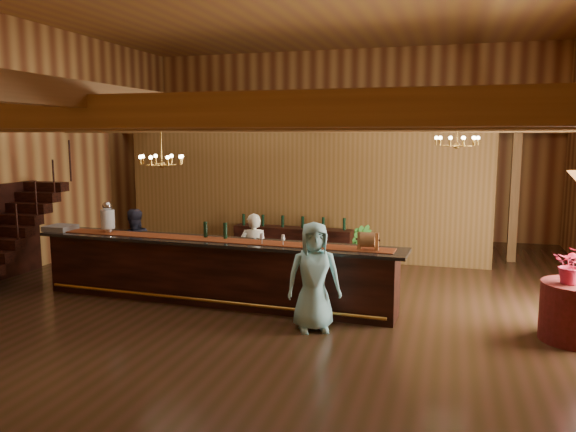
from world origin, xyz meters
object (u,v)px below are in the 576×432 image
(backbar_shelf, at_px, (293,244))
(bartender, at_px, (254,253))
(beverage_dispenser, at_px, (108,218))
(staff_second, at_px, (134,247))
(round_table, at_px, (576,312))
(raffle_drum, at_px, (368,240))
(floor_plant, at_px, (357,249))
(tasting_bar, at_px, (213,271))
(chandelier_right, at_px, (457,141))
(guest, at_px, (314,277))
(chandelier_left, at_px, (162,160))

(backbar_shelf, distance_m, bartender, 2.82)
(beverage_dispenser, bearing_deg, staff_second, 61.80)
(backbar_shelf, distance_m, round_table, 6.73)
(staff_second, bearing_deg, raffle_drum, 130.86)
(raffle_drum, bearing_deg, beverage_dispenser, 176.23)
(raffle_drum, distance_m, floor_plant, 3.12)
(tasting_bar, relative_size, beverage_dispenser, 11.56)
(raffle_drum, bearing_deg, backbar_shelf, 121.43)
(beverage_dispenser, bearing_deg, chandelier_right, 17.06)
(staff_second, relative_size, guest, 0.92)
(beverage_dispenser, relative_size, raffle_drum, 1.76)
(bartender, xyz_separation_m, floor_plant, (1.69, 1.90, -0.21))
(chandelier_left, height_order, chandelier_right, same)
(round_table, relative_size, floor_plant, 0.90)
(tasting_bar, height_order, bartender, bartender)
(backbar_shelf, bearing_deg, chandelier_right, -19.73)
(raffle_drum, bearing_deg, chandelier_left, 176.69)
(raffle_drum, distance_m, staff_second, 4.90)
(beverage_dispenser, relative_size, bartender, 0.39)
(backbar_shelf, xyz_separation_m, chandelier_left, (-1.45, -3.62, 2.16))
(round_table, height_order, staff_second, staff_second)
(backbar_shelf, xyz_separation_m, guest, (1.63, -4.58, 0.44))
(bartender, bearing_deg, backbar_shelf, -101.91)
(tasting_bar, bearing_deg, bartender, 64.45)
(raffle_drum, distance_m, chandelier_left, 4.00)
(bartender, distance_m, staff_second, 2.47)
(staff_second, xyz_separation_m, guest, (4.08, -1.55, 0.07))
(backbar_shelf, height_order, chandelier_left, chandelier_left)
(chandelier_left, xyz_separation_m, bartender, (1.46, 0.83, -1.80))
(chandelier_left, bearing_deg, chandelier_right, 22.01)
(chandelier_left, relative_size, chandelier_right, 1.00)
(beverage_dispenser, xyz_separation_m, floor_plant, (4.41, 2.62, -0.88))
(chandelier_left, bearing_deg, floor_plant, 40.91)
(beverage_dispenser, height_order, backbar_shelf, beverage_dispenser)
(tasting_bar, height_order, guest, guest)
(beverage_dispenser, height_order, guest, beverage_dispenser)
(chandelier_right, bearing_deg, bartender, -161.25)
(chandelier_left, distance_m, guest, 3.65)
(beverage_dispenser, xyz_separation_m, staff_second, (0.25, 0.47, -0.66))
(tasting_bar, height_order, chandelier_left, chandelier_left)
(chandelier_left, distance_m, chandelier_right, 5.54)
(bartender, bearing_deg, beverage_dispenser, 2.56)
(bartender, bearing_deg, staff_second, -6.59)
(backbar_shelf, distance_m, guest, 4.89)
(staff_second, bearing_deg, beverage_dispenser, 22.19)
(tasting_bar, distance_m, beverage_dispenser, 2.41)
(chandelier_right, bearing_deg, beverage_dispenser, -162.94)
(round_table, height_order, chandelier_right, chandelier_right)
(tasting_bar, bearing_deg, chandelier_right, 29.63)
(chandelier_right, height_order, floor_plant, chandelier_right)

